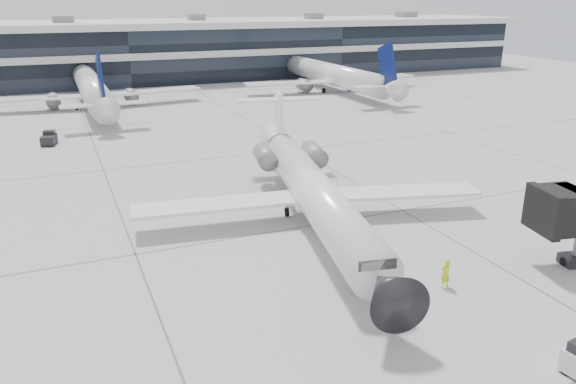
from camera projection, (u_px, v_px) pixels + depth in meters
name	position (u px, v px, depth m)	size (l,w,h in m)	color
ground	(282.00, 230.00, 39.17)	(220.00, 220.00, 0.00)	gray
terminal	(122.00, 55.00, 108.95)	(170.00, 22.00, 10.00)	black
bg_jet_center	(94.00, 106.00, 84.13)	(32.00, 40.00, 9.60)	white
bg_jet_right	(331.00, 90.00, 98.82)	(32.00, 40.00, 9.60)	white
regional_jet	(312.00, 188.00, 40.14)	(25.31, 31.54, 7.32)	white
ramp_worker	(446.00, 273.00, 31.21)	(0.64, 0.42, 1.76)	#CDE818
traffic_cone	(216.00, 207.00, 42.72)	(0.51, 0.51, 0.61)	#FD640D
far_tug	(49.00, 139.00, 61.99)	(1.87, 2.59, 1.49)	black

